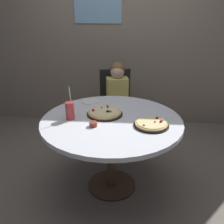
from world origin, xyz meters
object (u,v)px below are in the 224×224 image
(pizza_cheese, at_px, (151,124))
(soda_cup, at_px, (70,111))
(pizza_veggie, at_px, (105,113))
(dining_table, at_px, (112,128))
(plate_small, at_px, (90,101))
(diner_child, at_px, (118,111))
(sauce_bowl, at_px, (93,124))
(chair_wooden, at_px, (116,102))

(pizza_cheese, height_order, soda_cup, soda_cup)
(pizza_cheese, bearing_deg, pizza_veggie, 153.10)
(dining_table, height_order, plate_small, plate_small)
(diner_child, xyz_separation_m, soda_cup, (-0.39, -0.86, 0.35))
(pizza_veggie, bearing_deg, plate_small, 120.47)
(dining_table, bearing_deg, diner_child, 88.90)
(pizza_veggie, relative_size, soda_cup, 1.11)
(pizza_veggie, relative_size, sauce_bowl, 4.87)
(chair_wooden, distance_m, soda_cup, 1.14)
(dining_table, height_order, diner_child, diner_child)
(dining_table, distance_m, chair_wooden, 1.03)
(plate_small, bearing_deg, soda_cup, -103.90)
(chair_wooden, distance_m, pizza_veggie, 0.95)
(sauce_bowl, bearing_deg, pizza_veggie, 74.41)
(pizza_veggie, relative_size, plate_small, 1.90)
(diner_child, relative_size, pizza_veggie, 3.17)
(chair_wooden, relative_size, pizza_cheese, 3.13)
(chair_wooden, bearing_deg, dining_table, -88.90)
(chair_wooden, bearing_deg, plate_small, -112.69)
(sauce_bowl, height_order, plate_small, sauce_bowl)
(diner_child, xyz_separation_m, sauce_bowl, (-0.16, -1.00, 0.29))
(pizza_cheese, bearing_deg, sauce_bowl, -175.13)
(dining_table, bearing_deg, pizza_veggie, 126.01)
(pizza_veggie, height_order, pizza_cheese, pizza_veggie)
(pizza_cheese, bearing_deg, soda_cup, 172.59)
(pizza_cheese, relative_size, plate_small, 1.69)
(sauce_bowl, xyz_separation_m, plate_small, (-0.12, 0.59, -0.02))
(sauce_bowl, bearing_deg, chair_wooden, 83.87)
(chair_wooden, distance_m, plate_small, 0.68)
(dining_table, height_order, soda_cup, soda_cup)
(dining_table, xyz_separation_m, plate_small, (-0.27, 0.43, 0.09))
(soda_cup, bearing_deg, dining_table, 3.07)
(diner_child, height_order, sauce_bowl, diner_child)
(dining_table, height_order, chair_wooden, chair_wooden)
(pizza_cheese, bearing_deg, chair_wooden, 108.20)
(chair_wooden, height_order, plate_small, chair_wooden)
(pizza_veggie, distance_m, pizza_cheese, 0.48)
(pizza_cheese, bearing_deg, diner_child, 109.44)
(chair_wooden, bearing_deg, sauce_bowl, -96.13)
(soda_cup, relative_size, plate_small, 1.71)
(chair_wooden, distance_m, pizza_cheese, 1.22)
(diner_child, relative_size, soda_cup, 3.51)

